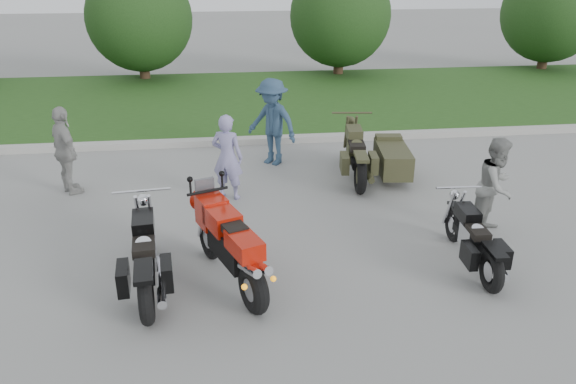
{
  "coord_description": "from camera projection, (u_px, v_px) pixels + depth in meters",
  "views": [
    {
      "loc": [
        -0.37,
        -6.95,
        4.23
      ],
      "look_at": [
        0.61,
        1.05,
        0.8
      ],
      "focal_mm": 35.0,
      "sensor_mm": 36.0,
      "label": 1
    }
  ],
  "objects": [
    {
      "name": "person_back",
      "position": [
        65.0,
        151.0,
        10.45
      ],
      "size": [
        0.88,
        1.05,
        1.68
      ],
      "primitive_type": "imported",
      "rotation": [
        0.0,
        0.0,
        2.15
      ],
      "color": "#9B9A95",
      "rests_on": "ground"
    },
    {
      "name": "ground",
      "position": [
        255.0,
        274.0,
        8.05
      ],
      "size": [
        80.0,
        80.0,
        0.0
      ],
      "primitive_type": "plane",
      "color": "gray",
      "rests_on": "ground"
    },
    {
      "name": "tree_far_right",
      "position": [
        551.0,
        13.0,
        20.86
      ],
      "size": [
        3.6,
        3.6,
        4.0
      ],
      "color": "#3F2B1C",
      "rests_on": "ground"
    },
    {
      "name": "tree_mid_right",
      "position": [
        340.0,
        16.0,
        19.97
      ],
      "size": [
        3.6,
        3.6,
        4.0
      ],
      "color": "#3F2B1C",
      "rests_on": "ground"
    },
    {
      "name": "person_denim",
      "position": [
        272.0,
        122.0,
        11.93
      ],
      "size": [
        1.36,
        1.31,
        1.86
      ],
      "primitive_type": "imported",
      "rotation": [
        0.0,
        0.0,
        -0.72
      ],
      "color": "#2D455F",
      "rests_on": "ground"
    },
    {
      "name": "cruiser_left",
      "position": [
        146.0,
        259.0,
        7.5
      ],
      "size": [
        0.54,
        2.38,
        0.92
      ],
      "rotation": [
        0.0,
        0.0,
        0.1
      ],
      "color": "black",
      "rests_on": "ground"
    },
    {
      "name": "curb",
      "position": [
        238.0,
        141.0,
        13.5
      ],
      "size": [
        60.0,
        0.3,
        0.15
      ],
      "primitive_type": "cube",
      "color": "#A9A79F",
      "rests_on": "ground"
    },
    {
      "name": "grass_strip",
      "position": [
        233.0,
        100.0,
        17.29
      ],
      "size": [
        60.0,
        8.0,
        0.14
      ],
      "primitive_type": "cube",
      "color": "#2F5D1F",
      "rests_on": "ground"
    },
    {
      "name": "sportbike_red",
      "position": [
        230.0,
        244.0,
        7.56
      ],
      "size": [
        0.99,
        2.15,
        1.07
      ],
      "rotation": [
        0.0,
        0.0,
        0.37
      ],
      "color": "black",
      "rests_on": "ground"
    },
    {
      "name": "cruiser_right",
      "position": [
        475.0,
        242.0,
        8.08
      ],
      "size": [
        0.35,
        2.05,
        0.79
      ],
      "rotation": [
        0.0,
        0.0,
        -0.04
      ],
      "color": "black",
      "rests_on": "ground"
    },
    {
      "name": "person_stripe",
      "position": [
        227.0,
        157.0,
        10.25
      ],
      "size": [
        0.69,
        0.58,
        1.61
      ],
      "primitive_type": "imported",
      "rotation": [
        0.0,
        0.0,
        2.76
      ],
      "color": "#8984B4",
      "rests_on": "ground"
    },
    {
      "name": "person_grey",
      "position": [
        496.0,
        186.0,
        8.98
      ],
      "size": [
        0.99,
        0.97,
        1.61
      ],
      "primitive_type": "imported",
      "rotation": [
        0.0,
        0.0,
        0.72
      ],
      "color": "gray",
      "rests_on": "ground"
    },
    {
      "name": "tree_mid_left",
      "position": [
        139.0,
        18.0,
        19.19
      ],
      "size": [
        3.6,
        3.6,
        4.0
      ],
      "color": "#3F2B1C",
      "rests_on": "ground"
    },
    {
      "name": "cruiser_sidecar",
      "position": [
        377.0,
        158.0,
        11.29
      ],
      "size": [
        1.35,
        2.46,
        0.95
      ],
      "rotation": [
        0.0,
        0.0,
        -0.12
      ],
      "color": "black",
      "rests_on": "ground"
    }
  ]
}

